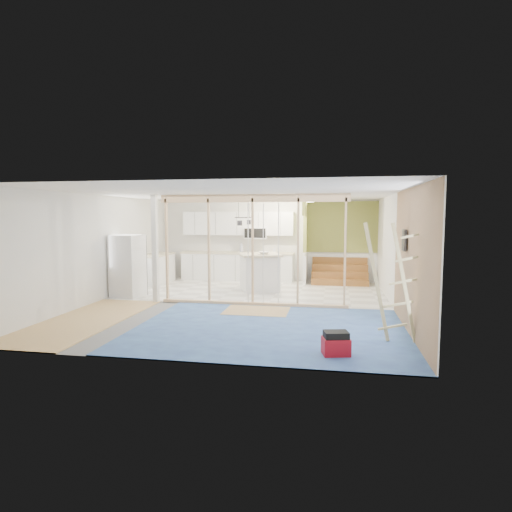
% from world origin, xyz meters
% --- Properties ---
extents(room, '(7.01, 8.01, 2.61)m').
position_xyz_m(room, '(0.00, 0.00, 1.30)').
color(room, slate).
rests_on(room, ground).
extents(floor_overlays, '(7.00, 8.00, 0.03)m').
position_xyz_m(floor_overlays, '(0.07, 0.06, 0.01)').
color(floor_overlays, silver).
rests_on(floor_overlays, room).
extents(stud_frame, '(4.66, 0.14, 2.60)m').
position_xyz_m(stud_frame, '(-0.24, -0.00, 1.59)').
color(stud_frame, tan).
rests_on(stud_frame, room).
extents(base_cabinets, '(4.45, 2.24, 0.93)m').
position_xyz_m(base_cabinets, '(-1.61, 3.36, 0.47)').
color(base_cabinets, white).
rests_on(base_cabinets, room).
extents(upper_cabinets, '(3.60, 0.41, 0.85)m').
position_xyz_m(upper_cabinets, '(-0.84, 3.82, 1.82)').
color(upper_cabinets, white).
rests_on(upper_cabinets, room).
extents(green_partition, '(2.25, 1.51, 2.60)m').
position_xyz_m(green_partition, '(2.04, 3.66, 0.94)').
color(green_partition, olive).
rests_on(green_partition, room).
extents(pot_rack, '(0.52, 0.52, 0.72)m').
position_xyz_m(pot_rack, '(-0.31, 1.89, 2.00)').
color(pot_rack, black).
rests_on(pot_rack, room).
extents(sheathing_panel, '(0.02, 4.00, 2.60)m').
position_xyz_m(sheathing_panel, '(3.48, -2.00, 1.30)').
color(sheathing_panel, tan).
rests_on(sheathing_panel, room).
extents(electrical_panel, '(0.04, 0.30, 0.40)m').
position_xyz_m(electrical_panel, '(3.43, -1.40, 1.65)').
color(electrical_panel, '#35353A').
rests_on(electrical_panel, room).
extents(ceiling_light, '(0.32, 0.32, 0.08)m').
position_xyz_m(ceiling_light, '(1.40, 3.00, 2.54)').
color(ceiling_light, '#FFEABF').
rests_on(ceiling_light, room).
extents(fridge, '(0.78, 0.76, 1.61)m').
position_xyz_m(fridge, '(-3.05, 0.45, 0.81)').
color(fridge, silver).
rests_on(fridge, room).
extents(island, '(1.39, 1.39, 1.05)m').
position_xyz_m(island, '(0.13, 1.95, 0.52)').
color(island, silver).
rests_on(island, room).
extents(bowl, '(0.33, 0.33, 0.07)m').
position_xyz_m(bowl, '(0.27, 1.86, 1.08)').
color(bowl, white).
rests_on(bowl, island).
extents(soap_bottle_a, '(0.17, 0.17, 0.34)m').
position_xyz_m(soap_bottle_a, '(-0.76, 3.69, 1.10)').
color(soap_bottle_a, '#A2A6B5').
rests_on(soap_bottle_a, base_cabinets).
extents(soap_bottle_b, '(0.11, 0.11, 0.20)m').
position_xyz_m(soap_bottle_b, '(0.31, 3.78, 1.03)').
color(soap_bottle_b, silver).
rests_on(soap_bottle_b, base_cabinets).
extents(toolbox, '(0.45, 0.38, 0.38)m').
position_xyz_m(toolbox, '(2.20, -3.32, 0.18)').
color(toolbox, maroon).
rests_on(toolbox, room).
extents(ladder, '(1.06, 0.09, 1.98)m').
position_xyz_m(ladder, '(3.12, -2.47, 1.01)').
color(ladder, '#C9BA7B').
rests_on(ladder, room).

